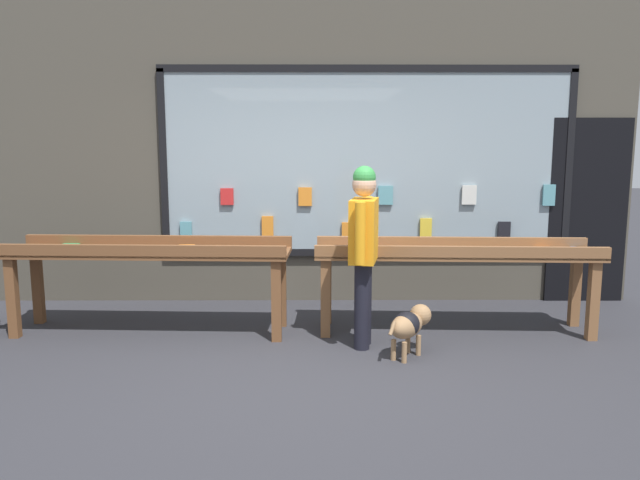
{
  "coord_description": "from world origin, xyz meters",
  "views": [
    {
      "loc": [
        0.13,
        -4.79,
        1.83
      ],
      "look_at": [
        0.17,
        0.9,
        0.94
      ],
      "focal_mm": 35.0,
      "sensor_mm": 36.0,
      "label": 1
    }
  ],
  "objects_px": {
    "display_table_left": "(151,258)",
    "display_table_right": "(455,259)",
    "person_browsing": "(364,243)",
    "small_dog": "(409,324)"
  },
  "relations": [
    {
      "from": "display_table_left",
      "to": "display_table_right",
      "type": "xyz_separation_m",
      "value": [
        2.93,
        0.0,
        -0.01
      ]
    },
    {
      "from": "small_dog",
      "to": "person_browsing",
      "type": "bearing_deg",
      "value": 92.14
    },
    {
      "from": "person_browsing",
      "to": "display_table_left",
      "type": "bearing_deg",
      "value": 88.02
    },
    {
      "from": "display_table_right",
      "to": "person_browsing",
      "type": "relative_size",
      "value": 1.67
    },
    {
      "from": "display_table_left",
      "to": "small_dog",
      "type": "distance_m",
      "value": 2.54
    },
    {
      "from": "display_table_left",
      "to": "person_browsing",
      "type": "bearing_deg",
      "value": -12.6
    },
    {
      "from": "display_table_right",
      "to": "small_dog",
      "type": "relative_size",
      "value": 5.39
    },
    {
      "from": "display_table_right",
      "to": "person_browsing",
      "type": "distance_m",
      "value": 1.05
    },
    {
      "from": "display_table_right",
      "to": "small_dog",
      "type": "bearing_deg",
      "value": -126.56
    },
    {
      "from": "display_table_right",
      "to": "person_browsing",
      "type": "bearing_deg",
      "value": -153.91
    }
  ]
}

